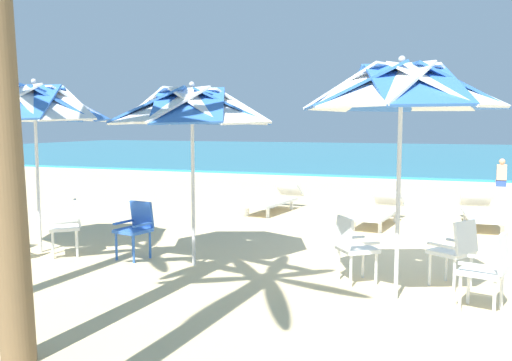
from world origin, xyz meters
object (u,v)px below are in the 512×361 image
beach_umbrella_0 (401,90)px  beach_umbrella_2 (35,105)px  sun_lounger_1 (378,211)px  plastic_chair_3 (136,226)px  beachgoer_seated (501,177)px  plastic_chair_4 (69,224)px  plastic_chair_1 (456,249)px  sun_lounger_2 (274,200)px  plastic_chair_0 (489,267)px  beach_umbrella_1 (192,108)px  plastic_chair_2 (353,245)px  sun_lounger_0 (481,212)px

beach_umbrella_0 → beach_umbrella_2: (-5.59, 0.44, -0.09)m
sun_lounger_1 → plastic_chair_3: bearing=-126.3°
beachgoer_seated → plastic_chair_4: bearing=-118.4°
plastic_chair_1 → sun_lounger_2: plastic_chair_1 is taller
sun_lounger_1 → beach_umbrella_0: bearing=-79.6°
plastic_chair_0 → sun_lounger_1: plastic_chair_0 is taller
beach_umbrella_0 → plastic_chair_1: size_ratio=3.24×
beach_umbrella_1 → plastic_chair_2: bearing=-2.1°
plastic_chair_1 → sun_lounger_1: 4.36m
beach_umbrella_0 → plastic_chair_0: bearing=-5.9°
plastic_chair_1 → plastic_chair_4: 5.66m
beach_umbrella_0 → sun_lounger_0: (1.08, 5.35, -2.15)m
plastic_chair_1 → plastic_chair_3: same height
plastic_chair_1 → beach_umbrella_1: size_ratio=0.33×
plastic_chair_4 → sun_lounger_2: 5.44m
plastic_chair_0 → sun_lounger_2: (-4.38, 5.73, -0.22)m
plastic_chair_0 → beach_umbrella_2: beach_umbrella_2 is taller
plastic_chair_2 → sun_lounger_1: bearing=93.7°
plastic_chair_0 → sun_lounger_1: 5.25m
sun_lounger_1 → sun_lounger_0: bearing=15.7°
beach_umbrella_0 → plastic_chair_0: 2.17m
beach_umbrella_1 → sun_lounger_2: bearing=95.4°
plastic_chair_1 → beach_umbrella_1: (-3.56, -0.15, 1.77)m
sun_lounger_0 → beachgoer_seated: (0.86, 7.98, 0.01)m
beach_umbrella_0 → plastic_chair_3: beach_umbrella_0 is taller
beachgoer_seated → sun_lounger_0: bearing=-96.1°
beach_umbrella_2 → plastic_chair_4: 1.93m
plastic_chair_1 → plastic_chair_4: same height
beach_umbrella_1 → beach_umbrella_2: (-2.67, -0.12, 0.07)m
plastic_chair_2 → beach_umbrella_1: 2.92m
beach_umbrella_0 → plastic_chair_3: size_ratio=3.24×
plastic_chair_3 → beachgoer_seated: bearing=65.2°
plastic_chair_2 → sun_lounger_2: bearing=118.5°
beach_umbrella_2 → beachgoer_seated: 15.07m
plastic_chair_4 → beach_umbrella_0: bearing=-5.0°
beach_umbrella_1 → plastic_chair_4: 2.75m
plastic_chair_3 → plastic_chair_1: bearing=1.0°
plastic_chair_1 → sun_lounger_1: size_ratio=0.39×
plastic_chair_1 → beachgoer_seated: 12.69m
beach_umbrella_2 → beachgoer_seated: size_ratio=2.96×
sun_lounger_0 → sun_lounger_1: same height
plastic_chair_2 → beach_umbrella_2: size_ratio=0.32×
beach_umbrella_1 → beach_umbrella_2: size_ratio=0.96×
plastic_chair_4 → beach_umbrella_1: bearing=3.5°
plastic_chair_1 → sun_lounger_2: 6.36m
plastic_chair_3 → sun_lounger_1: 5.16m
beach_umbrella_2 → sun_lounger_0: (6.68, 4.91, -2.05)m
sun_lounger_2 → plastic_chair_4: bearing=-107.4°
plastic_chair_1 → sun_lounger_0: plastic_chair_1 is taller
beach_umbrella_0 → beach_umbrella_2: 5.61m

